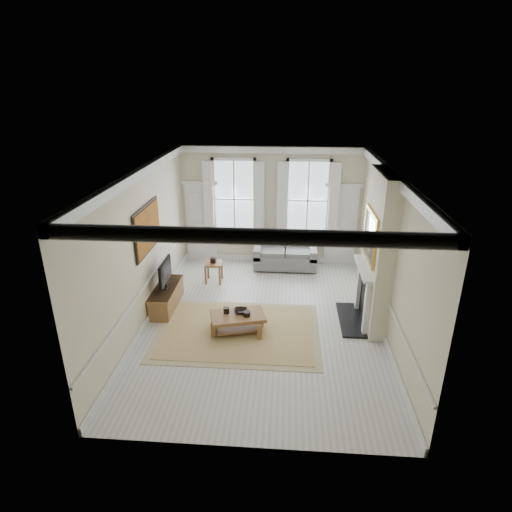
# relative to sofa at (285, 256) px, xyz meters

# --- Properties ---
(floor) EXTENTS (7.20, 7.20, 0.00)m
(floor) POSITION_rel_sofa_xyz_m (-0.46, -3.11, -0.35)
(floor) COLOR #B7B5AD
(floor) RESTS_ON ground
(ceiling) EXTENTS (7.20, 7.20, 0.00)m
(ceiling) POSITION_rel_sofa_xyz_m (-0.46, -3.11, 3.05)
(ceiling) COLOR white
(ceiling) RESTS_ON back_wall
(back_wall) EXTENTS (5.20, 0.00, 5.20)m
(back_wall) POSITION_rel_sofa_xyz_m (-0.46, 0.49, 1.35)
(back_wall) COLOR beige
(back_wall) RESTS_ON floor
(left_wall) EXTENTS (0.00, 7.20, 7.20)m
(left_wall) POSITION_rel_sofa_xyz_m (-3.06, -3.11, 1.35)
(left_wall) COLOR beige
(left_wall) RESTS_ON floor
(right_wall) EXTENTS (0.00, 7.20, 7.20)m
(right_wall) POSITION_rel_sofa_xyz_m (2.14, -3.11, 1.35)
(right_wall) COLOR beige
(right_wall) RESTS_ON floor
(window_left) EXTENTS (1.26, 0.20, 2.20)m
(window_left) POSITION_rel_sofa_xyz_m (-1.51, 0.44, 1.55)
(window_left) COLOR #B2BCC6
(window_left) RESTS_ON back_wall
(window_right) EXTENTS (1.26, 0.20, 2.20)m
(window_right) POSITION_rel_sofa_xyz_m (0.59, 0.44, 1.55)
(window_right) COLOR #B2BCC6
(window_right) RESTS_ON back_wall
(door_left) EXTENTS (0.90, 0.08, 2.30)m
(door_left) POSITION_rel_sofa_xyz_m (-2.51, 0.45, 0.80)
(door_left) COLOR silver
(door_left) RESTS_ON floor
(door_right) EXTENTS (0.90, 0.08, 2.30)m
(door_right) POSITION_rel_sofa_xyz_m (1.59, 0.45, 0.80)
(door_right) COLOR silver
(door_right) RESTS_ON floor
(painting) EXTENTS (0.05, 1.66, 1.06)m
(painting) POSITION_rel_sofa_xyz_m (-3.02, -2.81, 1.70)
(painting) COLOR #A6691C
(painting) RESTS_ON left_wall
(chimney_breast) EXTENTS (0.35, 1.70, 3.38)m
(chimney_breast) POSITION_rel_sofa_xyz_m (1.97, -2.91, 1.35)
(chimney_breast) COLOR beige
(chimney_breast) RESTS_ON floor
(hearth) EXTENTS (0.55, 1.50, 0.05)m
(hearth) POSITION_rel_sofa_xyz_m (1.54, -2.91, -0.33)
(hearth) COLOR black
(hearth) RESTS_ON floor
(fireplace) EXTENTS (0.21, 1.45, 1.33)m
(fireplace) POSITION_rel_sofa_xyz_m (1.74, -2.91, 0.38)
(fireplace) COLOR silver
(fireplace) RESTS_ON floor
(mirror) EXTENTS (0.06, 1.26, 1.06)m
(mirror) POSITION_rel_sofa_xyz_m (1.75, -2.91, 1.70)
(mirror) COLOR gold
(mirror) RESTS_ON chimney_breast
(sofa) EXTENTS (1.78, 0.86, 0.84)m
(sofa) POSITION_rel_sofa_xyz_m (0.00, 0.00, 0.00)
(sofa) COLOR #5F5E5C
(sofa) RESTS_ON floor
(side_table) EXTENTS (0.51, 0.51, 0.56)m
(side_table) POSITION_rel_sofa_xyz_m (-1.90, -1.11, 0.09)
(side_table) COLOR brown
(side_table) RESTS_ON floor
(rug) EXTENTS (3.50, 2.60, 0.02)m
(rug) POSITION_rel_sofa_xyz_m (-0.97, -3.57, -0.34)
(rug) COLOR tan
(rug) RESTS_ON floor
(coffee_table) EXTENTS (1.28, 0.94, 0.43)m
(coffee_table) POSITION_rel_sofa_xyz_m (-0.97, -3.57, -0.01)
(coffee_table) COLOR brown
(coffee_table) RESTS_ON rug
(ceramic_pot_a) EXTENTS (0.13, 0.13, 0.13)m
(ceramic_pot_a) POSITION_rel_sofa_xyz_m (-1.22, -3.52, 0.14)
(ceramic_pot_a) COLOR black
(ceramic_pot_a) RESTS_ON coffee_table
(ceramic_pot_b) EXTENTS (0.15, 0.15, 0.11)m
(ceramic_pot_b) POSITION_rel_sofa_xyz_m (-0.77, -3.62, 0.13)
(ceramic_pot_b) COLOR black
(ceramic_pot_b) RESTS_ON coffee_table
(bowl) EXTENTS (0.29, 0.29, 0.07)m
(bowl) POSITION_rel_sofa_xyz_m (-0.92, -3.47, 0.11)
(bowl) COLOR black
(bowl) RESTS_ON coffee_table
(tv_stand) EXTENTS (0.47, 1.47, 0.52)m
(tv_stand) POSITION_rel_sofa_xyz_m (-2.80, -2.60, -0.09)
(tv_stand) COLOR brown
(tv_stand) RESTS_ON floor
(tv) EXTENTS (0.08, 0.90, 0.68)m
(tv) POSITION_rel_sofa_xyz_m (-2.77, -2.60, 0.57)
(tv) COLOR black
(tv) RESTS_ON tv_stand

